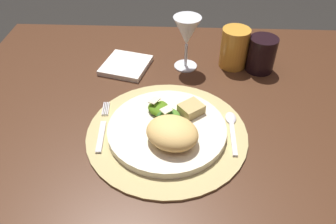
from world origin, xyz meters
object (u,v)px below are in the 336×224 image
(dinner_plate, at_px, (167,129))
(spoon, at_px, (232,125))
(napkin, at_px, (126,65))
(amber_tumbler, at_px, (234,48))
(dining_table, at_px, (175,155))
(wine_glass, at_px, (187,33))
(fork, at_px, (102,128))
(dark_tumbler, at_px, (261,54))

(dinner_plate, relative_size, spoon, 1.90)
(napkin, xyz_separation_m, amber_tumbler, (0.29, 0.03, 0.05))
(dining_table, relative_size, napkin, 9.07)
(wine_glass, relative_size, amber_tumbler, 1.34)
(napkin, xyz_separation_m, wine_glass, (0.16, 0.01, 0.10))
(dining_table, relative_size, spoon, 8.22)
(wine_glass, bearing_deg, spoon, -67.30)
(fork, xyz_separation_m, napkin, (0.02, 0.25, -0.00))
(wine_glass, distance_m, dark_tumbler, 0.21)
(spoon, relative_size, napkin, 1.10)
(dining_table, height_order, dark_tumbler, dark_tumbler)
(amber_tumbler, bearing_deg, napkin, -175.02)
(dinner_plate, height_order, wine_glass, wine_glass)
(spoon, bearing_deg, wine_glass, 112.70)
(dining_table, relative_size, amber_tumbler, 10.17)
(napkin, bearing_deg, dark_tumbler, 1.12)
(dining_table, distance_m, dinner_plate, 0.21)
(amber_tumbler, bearing_deg, dinner_plate, -120.82)
(spoon, xyz_separation_m, wine_glass, (-0.10, 0.24, 0.09))
(dinner_plate, height_order, fork, dinner_plate)
(wine_glass, xyz_separation_m, dark_tumbler, (0.20, -0.00, -0.06))
(dinner_plate, bearing_deg, wine_glass, 81.76)
(napkin, distance_m, dark_tumbler, 0.37)
(wine_glass, distance_m, amber_tumbler, 0.14)
(dinner_plate, height_order, spoon, dinner_plate)
(spoon, height_order, napkin, napkin)
(dark_tumbler, bearing_deg, fork, -145.55)
(wine_glass, xyz_separation_m, amber_tumbler, (0.13, 0.01, -0.05))
(spoon, height_order, wine_glass, wine_glass)
(dinner_plate, distance_m, amber_tumbler, 0.33)
(spoon, height_order, dark_tumbler, dark_tumbler)
(dark_tumbler, bearing_deg, dinner_plate, -132.22)
(wine_glass, bearing_deg, dark_tumbler, -1.31)
(amber_tumbler, bearing_deg, spoon, -96.07)
(dark_tumbler, bearing_deg, dining_table, -142.05)
(dining_table, bearing_deg, wine_glass, 83.14)
(fork, distance_m, spoon, 0.28)
(dinner_plate, xyz_separation_m, fork, (-0.14, 0.00, -0.01))
(dinner_plate, relative_size, napkin, 2.09)
(fork, bearing_deg, spoon, 4.30)
(dinner_plate, bearing_deg, amber_tumbler, 59.18)
(fork, relative_size, dark_tumbler, 1.68)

